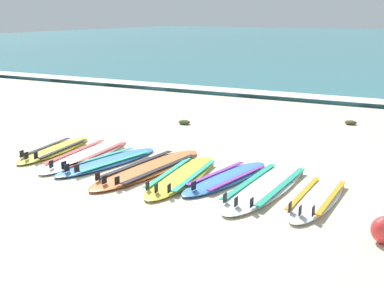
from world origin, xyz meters
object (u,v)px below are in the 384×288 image
object	(u,v)px
surfboard_0	(55,150)
surfboard_6	(266,186)
surfboard_1	(87,155)
surfboard_2	(108,162)
surfboard_7	(317,198)
surfboard_5	(226,178)
surfboard_3	(149,168)
surfboard_4	(182,176)

from	to	relation	value
surfboard_0	surfboard_6	size ratio (longest dim) A/B	0.79
surfboard_1	surfboard_2	xyz separation A→B (m)	(0.54, -0.16, 0.00)
surfboard_7	surfboard_6	bearing A→B (deg)	169.72
surfboard_1	surfboard_5	bearing A→B (deg)	-0.71
surfboard_3	surfboard_4	size ratio (longest dim) A/B	1.12
surfboard_3	surfboard_4	distance (m)	0.62
surfboard_0	surfboard_3	size ratio (longest dim) A/B	0.78
surfboard_1	surfboard_3	size ratio (longest dim) A/B	0.95
surfboard_0	surfboard_4	bearing A→B (deg)	-5.60
surfboard_5	surfboard_3	bearing A→B (deg)	-173.59
surfboard_5	surfboard_6	xyz separation A→B (m)	(0.60, -0.06, 0.00)
surfboard_4	surfboard_5	distance (m)	0.63
surfboard_1	surfboard_5	world-z (taller)	same
surfboard_4	surfboard_0	bearing A→B (deg)	174.40
surfboard_0	surfboard_6	distance (m)	3.77
surfboard_2	surfboard_4	distance (m)	1.37
surfboard_4	surfboard_3	bearing A→B (deg)	171.69
surfboard_3	surfboard_0	bearing A→B (deg)	175.25
surfboard_2	surfboard_0	bearing A→B (deg)	172.78
surfboard_5	surfboard_1	bearing A→B (deg)	179.29
surfboard_0	surfboard_7	bearing A→B (deg)	-2.84
surfboard_7	surfboard_3	bearing A→B (deg)	178.66
surfboard_0	surfboard_4	world-z (taller)	same
surfboard_1	surfboard_7	bearing A→B (deg)	-3.36
surfboard_1	surfboard_0	bearing A→B (deg)	-179.86
surfboard_0	surfboard_1	world-z (taller)	same
surfboard_0	surfboard_3	bearing A→B (deg)	-4.75
surfboard_1	surfboard_4	xyz separation A→B (m)	(1.91, -0.26, 0.00)
surfboard_0	surfboard_1	size ratio (longest dim) A/B	0.82
surfboard_3	surfboard_4	xyz separation A→B (m)	(0.61, -0.09, 0.00)
surfboard_2	surfboard_3	world-z (taller)	same
surfboard_2	surfboard_7	size ratio (longest dim) A/B	1.07
surfboard_0	surfboard_2	xyz separation A→B (m)	(1.22, -0.15, -0.00)
surfboard_4	surfboard_7	size ratio (longest dim) A/B	1.14
surfboard_4	surfboard_1	bearing A→B (deg)	172.39
surfboard_0	surfboard_2	distance (m)	1.23
surfboard_1	surfboard_6	xyz separation A→B (m)	(3.10, -0.09, 0.00)
surfboard_3	surfboard_7	distance (m)	2.53
surfboard_7	surfboard_5	bearing A→B (deg)	171.71
surfboard_3	surfboard_6	bearing A→B (deg)	2.32
surfboard_6	surfboard_7	xyz separation A→B (m)	(0.73, -0.13, 0.00)
surfboard_2	surfboard_4	xyz separation A→B (m)	(1.37, -0.10, -0.00)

